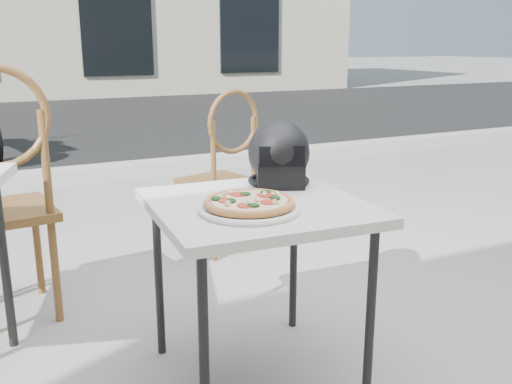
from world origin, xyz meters
name	(u,v)px	position (x,y,z in m)	size (l,w,h in m)	color
ground	(297,294)	(0.00, 0.00, 0.00)	(80.00, 80.00, 0.00)	gray
street_asphalt	(72,123)	(0.00, 7.00, 0.00)	(30.00, 8.00, 0.00)	black
curb	(139,168)	(0.00, 3.00, 0.06)	(30.00, 0.25, 0.12)	#AAA89F
cafe_table_main	(257,219)	(-0.50, -0.55, 0.62)	(0.76, 0.76, 0.68)	silver
plate	(249,209)	(-0.57, -0.65, 0.69)	(0.41, 0.41, 0.02)	white
pizza	(249,202)	(-0.57, -0.65, 0.72)	(0.34, 0.34, 0.04)	#D98D4F
helmet	(279,156)	(-0.30, -0.35, 0.79)	(0.32, 0.33, 0.25)	black
cafe_chair_main	(224,163)	(-0.08, 0.73, 0.54)	(0.46, 0.46, 0.98)	brown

